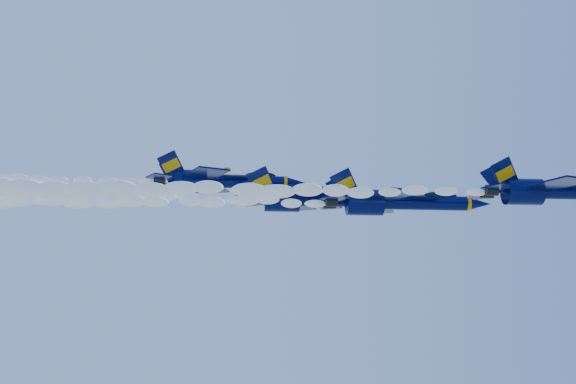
{
  "coord_description": "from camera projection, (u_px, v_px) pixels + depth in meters",
  "views": [
    {
      "loc": [
        -13.98,
        -75.35,
        136.79
      ],
      "look_at": [
        -6.98,
        0.26,
        152.18
      ],
      "focal_mm": 45.0,
      "sensor_mm": 36.0,
      "label": 1
    }
  ],
  "objects": [
    {
      "name": "smoke_trail_jet_second",
      "position": [
        60.0,
        201.0,
        71.09
      ],
      "size": [
        53.08,
        2.23,
        2.0
      ],
      "primitive_type": "ellipsoid",
      "color": "white"
    },
    {
      "name": "jet_fourth",
      "position": [
        221.0,
        181.0,
        90.98
      ],
      "size": [
        19.19,
        15.74,
        7.13
      ],
      "color": "#020635"
    },
    {
      "name": "smoke_trail_jet_lead",
      "position": [
        192.0,
        189.0,
        63.44
      ],
      "size": [
        53.08,
        2.03,
        1.82
      ],
      "primitive_type": "ellipsoid",
      "color": "white"
    },
    {
      "name": "jet_second",
      "position": [
        398.0,
        202.0,
        74.26
      ],
      "size": [
        17.48,
        14.34,
        6.5
      ],
      "color": "#020635"
    },
    {
      "name": "jet_third",
      "position": [
        314.0,
        199.0,
        80.97
      ],
      "size": [
        18.31,
        15.02,
        6.8
      ],
      "color": "#020635"
    },
    {
      "name": "jet_lead",
      "position": [
        556.0,
        191.0,
        66.54
      ],
      "size": [
        15.9,
        13.04,
        5.91
      ],
      "color": "#020635"
    }
  ]
}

